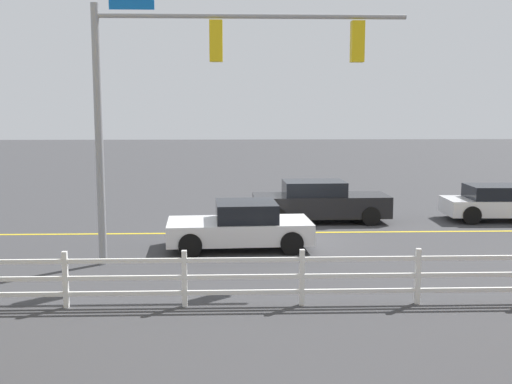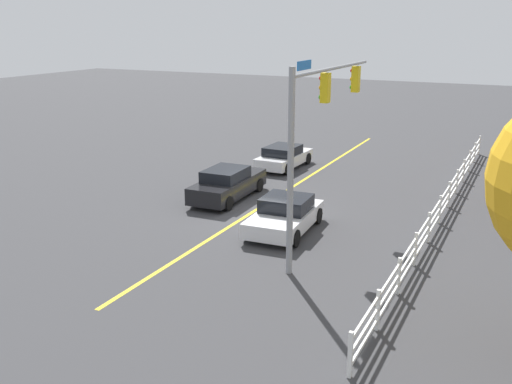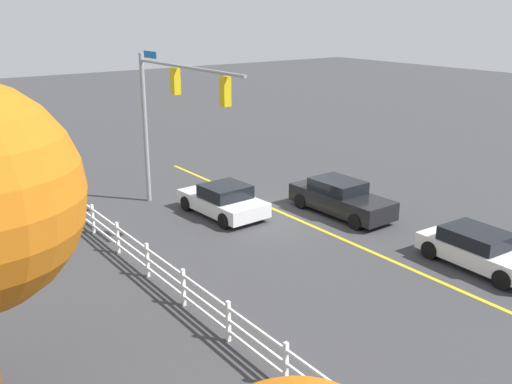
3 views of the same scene
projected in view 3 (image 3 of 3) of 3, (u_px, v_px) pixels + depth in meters
The scene contains 7 objects.
ground_plane at pixel (289, 216), 24.29m from camera, with size 120.00×120.00×0.00m, color #38383A.
lane_center_stripe at pixel (358, 246), 21.20m from camera, with size 28.00×0.16×0.01m, color gold.
signal_assembly at pixel (170, 103), 22.97m from camera, with size 7.74×0.38×6.62m.
car_0 at pixel (340, 198), 24.31m from camera, with size 4.75×1.95×1.45m.
car_1 at pixel (223, 200), 24.23m from camera, with size 4.15×2.22×1.33m.
car_2 at pixel (479, 249), 19.32m from camera, with size 4.14×1.93×1.26m.
white_rail_fence at pixel (164, 272), 17.70m from camera, with size 26.10×0.10×1.15m.
Camera 3 is at (-17.72, 14.52, 8.26)m, focal length 40.83 mm.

